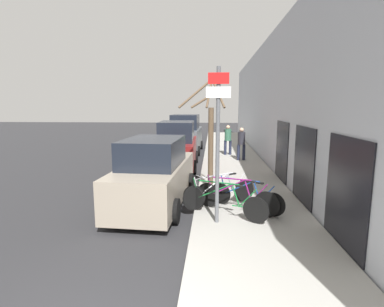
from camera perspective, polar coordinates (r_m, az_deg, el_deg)
ground_plane at (r=14.59m, az=-2.01°, el=-3.01°), size 80.00×80.00×0.00m
sidewalk_curb at (r=17.28m, az=7.57°, el=-0.92°), size 3.20×32.00×0.15m
building_facade at (r=17.15m, az=13.73°, el=9.42°), size 0.23×32.00×6.50m
signpost at (r=7.27m, az=4.92°, el=2.72°), size 0.58×0.12×3.82m
bicycle_0 at (r=8.08m, az=5.87°, el=-9.05°), size 2.23×1.27×0.94m
bicycle_1 at (r=8.44m, az=8.33°, el=-8.26°), size 2.20×1.10×0.96m
bicycle_2 at (r=8.64m, az=10.20°, el=-8.08°), size 1.92×1.32×0.89m
bicycle_3 at (r=8.86m, az=5.39°, el=-7.34°), size 2.10×1.24×0.97m
parked_car_0 at (r=9.30m, az=-7.07°, el=-4.01°), size 2.18×4.88×2.10m
parked_car_1 at (r=14.65m, az=-2.85°, el=1.19°), size 2.07×4.57×2.31m
parked_car_2 at (r=19.76m, az=-1.22°, el=3.47°), size 2.17×4.64×2.49m
pedestrian_near at (r=16.26m, az=9.39°, el=2.28°), size 0.45×0.39×1.75m
pedestrian_far at (r=17.97m, az=6.86°, el=3.00°), size 0.46×0.39×1.76m
street_tree at (r=10.29m, az=3.40°, el=2.89°), size 1.55×0.85×3.87m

